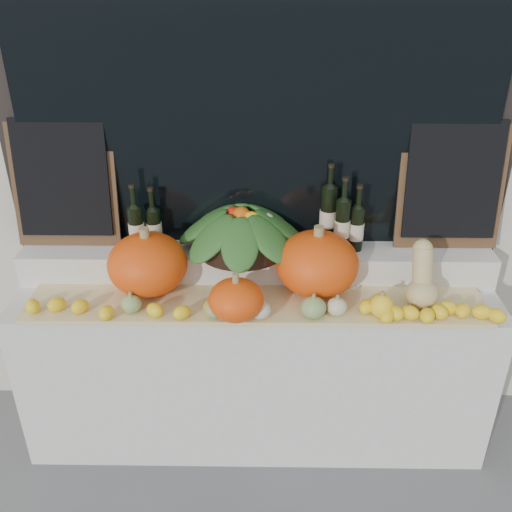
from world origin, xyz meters
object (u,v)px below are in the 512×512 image
pumpkin_right (317,263)px  wine_bottle_tall (328,215)px  pumpkin_left (148,264)px  butternut_squash (422,280)px  produce_bowl (241,229)px

pumpkin_right → wine_bottle_tall: bearing=74.1°
pumpkin_left → pumpkin_right: 0.78m
wine_bottle_tall → butternut_squash: bearing=-39.1°
butternut_squash → wine_bottle_tall: bearing=140.9°
pumpkin_left → produce_bowl: bearing=20.9°
produce_bowl → wine_bottle_tall: bearing=9.8°
butternut_squash → produce_bowl: bearing=162.9°
produce_bowl → wine_bottle_tall: wine_bottle_tall is taller
pumpkin_right → butternut_squash: bearing=-11.5°
pumpkin_left → pumpkin_right: bearing=0.5°
pumpkin_right → butternut_squash: size_ratio=1.32×
butternut_squash → produce_bowl: 0.86m
pumpkin_right → pumpkin_left: bearing=-179.5°
pumpkin_left → wine_bottle_tall: 0.89m
butternut_squash → produce_bowl: (-0.82, 0.25, 0.12)m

